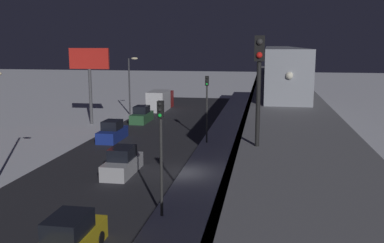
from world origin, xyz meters
TOP-DOWN VIEW (x-y plane):
  - ground_plane at (0.00, 0.00)m, footprint 240.00×240.00m
  - avenue_asphalt at (5.58, 0.00)m, footprint 11.00×89.83m
  - elevated_railway at (-7.25, 0.00)m, footprint 5.00×89.83m
  - subway_train at (-7.34, -14.29)m, footprint 2.94×36.87m
  - rail_signal at (-5.73, 14.56)m, footprint 0.36×0.41m
  - sedan_yellow at (2.38, 13.54)m, footprint 1.91×4.75m
  - sedan_blue at (8.78, -9.64)m, footprint 1.80×4.49m
  - sedan_silver at (4.18, 0.92)m, footprint 1.80×4.69m
  - sedan_green at (8.78, -19.93)m, footprint 1.80×4.56m
  - delivery_van at (8.98, -30.23)m, footprint 2.40×7.40m
  - traffic_light_near at (-0.52, 8.17)m, footprint 0.32×0.44m
  - traffic_light_mid at (-0.52, -10.19)m, footprint 0.32×0.44m
  - commercial_billboard at (14.32, -17.76)m, footprint 4.80×0.36m
  - street_lamp_far at (11.66, -25.00)m, footprint 1.35×0.44m

SIDE VIEW (x-z plane):
  - ground_plane at x=0.00m, z-range 0.00..0.00m
  - avenue_asphalt at x=5.58m, z-range 0.00..0.01m
  - sedan_yellow at x=2.38m, z-range -0.20..1.77m
  - sedan_blue at x=8.78m, z-range -0.19..1.78m
  - sedan_green at x=8.78m, z-range -0.19..1.78m
  - sedan_silver at x=4.18m, z-range -0.19..1.78m
  - delivery_van at x=8.98m, z-range -0.05..2.75m
  - traffic_light_near at x=-0.52m, z-range 1.00..7.40m
  - traffic_light_mid at x=-0.52m, z-range 1.00..7.40m
  - street_lamp_far at x=11.66m, z-range 0.99..8.64m
  - elevated_railway at x=-7.25m, z-range 2.06..7.71m
  - commercial_billboard at x=14.32m, z-range 2.38..11.28m
  - subway_train at x=-7.34m, z-range 5.74..9.14m
  - rail_signal at x=-5.73m, z-range 6.38..10.38m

